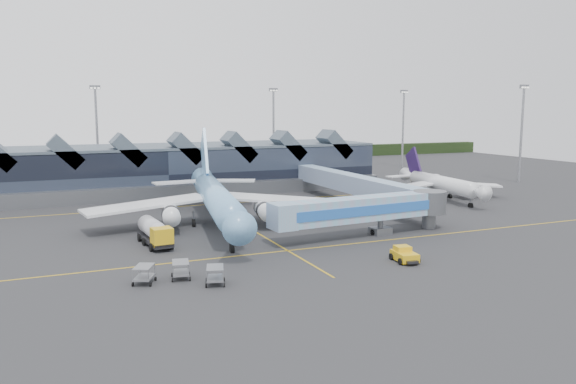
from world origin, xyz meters
name	(u,v)px	position (x,y,z in m)	size (l,w,h in m)	color
ground	(264,237)	(0.00, 0.00, 0.00)	(260.00, 260.00, 0.00)	#262729
taxi_stripes	(241,223)	(0.00, 10.00, 0.01)	(120.00, 60.00, 0.01)	gold
tree_line_far	(139,158)	(0.00, 110.00, 2.00)	(260.00, 4.00, 4.00)	black
terminal	(159,168)	(-5.07, 47.35, 4.88)	(90.00, 22.25, 12.52)	black
light_masts	(253,127)	(21.00, 62.80, 12.49)	(132.40, 42.56, 22.45)	gray
main_airliner	(216,197)	(-3.76, 9.93, 4.14)	(37.69, 43.80, 14.10)	#6EA5DF
regional_jet	(439,183)	(42.17, 17.40, 3.01)	(25.24, 27.68, 9.50)	white
jet_bridge	(373,209)	(13.91, -4.76, 3.64)	(27.31, 5.94, 5.50)	#7CB0CE
fuel_truck	(154,231)	(-14.24, 1.34, 1.79)	(3.39, 9.59, 3.19)	black
pushback_tug	(404,255)	(10.09, -17.59, 0.75)	(2.78, 3.99, 1.67)	gold
baggage_carts	(180,272)	(-14.60, -15.30, 0.99)	(8.75, 5.98, 1.77)	gray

